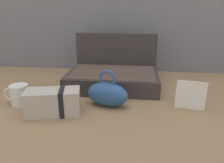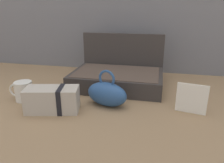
{
  "view_description": "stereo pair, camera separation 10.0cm",
  "coord_description": "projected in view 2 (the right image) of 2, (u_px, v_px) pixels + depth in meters",
  "views": [
    {
      "loc": [
        0.09,
        -0.96,
        0.44
      ],
      "look_at": [
        -0.02,
        -0.02,
        0.11
      ],
      "focal_mm": 34.64,
      "sensor_mm": 36.0,
      "label": 1
    },
    {
      "loc": [
        0.19,
        -0.94,
        0.44
      ],
      "look_at": [
        -0.02,
        -0.02,
        0.11
      ],
      "focal_mm": 34.64,
      "sensor_mm": 36.0,
      "label": 2
    }
  ],
  "objects": [
    {
      "name": "info_card_left",
      "position": [
        192.0,
        99.0,
        0.92
      ],
      "size": [
        0.13,
        0.03,
        0.13
      ],
      "primitive_type": "cube",
      "rotation": [
        0.0,
        0.0,
        -0.19
      ],
      "color": "white",
      "rests_on": "ground_plane"
    },
    {
      "name": "teal_pouch_handbag",
      "position": [
        107.0,
        94.0,
        0.99
      ],
      "size": [
        0.21,
        0.14,
        0.17
      ],
      "color": "#284C7F",
      "rests_on": "ground_plane"
    },
    {
      "name": "open_suitcase",
      "position": [
        118.0,
        75.0,
        1.25
      ],
      "size": [
        0.5,
        0.35,
        0.28
      ],
      "color": "#332D2B",
      "rests_on": "ground_plane"
    },
    {
      "name": "ground_plane",
      "position": [
        117.0,
        102.0,
        1.05
      ],
      "size": [
        6.0,
        6.0,
        0.0
      ],
      "primitive_type": "plane",
      "color": "#8C6D4C"
    },
    {
      "name": "cream_toiletry_bag",
      "position": [
        53.0,
        99.0,
        0.94
      ],
      "size": [
        0.24,
        0.15,
        0.11
      ],
      "color": "#B2A899",
      "rests_on": "ground_plane"
    },
    {
      "name": "coffee_mug",
      "position": [
        23.0,
        91.0,
        1.05
      ],
      "size": [
        0.12,
        0.08,
        0.09
      ],
      "color": "silver",
      "rests_on": "ground_plane"
    }
  ]
}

